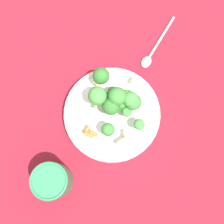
% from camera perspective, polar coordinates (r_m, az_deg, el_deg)
% --- Properties ---
extents(ground_plane, '(3.00, 3.00, 0.00)m').
position_cam_1_polar(ground_plane, '(0.84, 0.00, -0.72)').
color(ground_plane, maroon).
extents(bowl, '(0.25, 0.25, 0.04)m').
position_cam_1_polar(bowl, '(0.82, 0.00, -0.44)').
color(bowl, white).
rests_on(bowl, ground_plane).
extents(pasta_salad, '(0.20, 0.18, 0.09)m').
position_cam_1_polar(pasta_salad, '(0.76, 0.78, 2.24)').
color(pasta_salad, '#8CB766').
rests_on(pasta_salad, bowl).
extents(cup, '(0.09, 0.09, 0.11)m').
position_cam_1_polar(cup, '(0.78, -10.80, -12.28)').
color(cup, '#2D7F51').
rests_on(cup, ground_plane).
extents(spoon, '(0.13, 0.14, 0.01)m').
position_cam_1_polar(spoon, '(0.90, 7.51, 10.97)').
color(spoon, silver).
rests_on(spoon, ground_plane).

